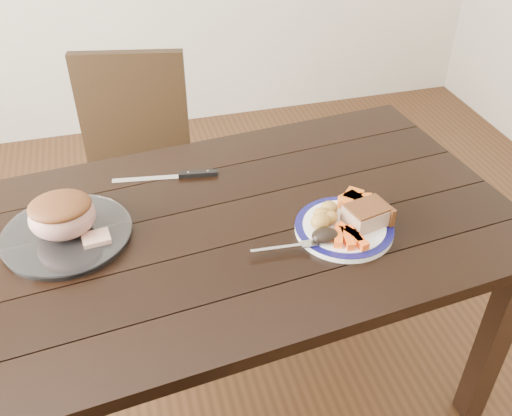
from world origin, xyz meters
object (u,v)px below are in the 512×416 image
object	(u,v)px
fork	(290,247)
roast_joint	(62,217)
dining_table	(227,248)
serving_platter	(67,236)
pork_slice	(366,215)
chair_far	(136,163)
dinner_plate	(344,228)
carving_knife	(185,175)

from	to	relation	value
fork	roast_joint	distance (m)	0.59
dining_table	roast_joint	xyz separation A→B (m)	(-0.42, 0.05, 0.16)
serving_platter	pork_slice	distance (m)	0.80
dining_table	chair_far	distance (m)	0.77
roast_joint	dining_table	bearing A→B (deg)	-6.74
serving_platter	fork	distance (m)	0.59
chair_far	roast_joint	xyz separation A→B (m)	(-0.22, -0.69, 0.30)
dining_table	chair_far	xyz separation A→B (m)	(-0.20, 0.74, -0.13)
dinner_plate	serving_platter	distance (m)	0.74
serving_platter	fork	xyz separation A→B (m)	(0.55, -0.21, 0.01)
chair_far	fork	xyz separation A→B (m)	(0.33, -0.90, 0.25)
pork_slice	roast_joint	xyz separation A→B (m)	(-0.78, 0.17, 0.03)
fork	dinner_plate	bearing A→B (deg)	19.15
dinner_plate	pork_slice	world-z (taller)	pork_slice
dining_table	serving_platter	xyz separation A→B (m)	(-0.42, 0.05, 0.10)
chair_far	fork	size ratio (longest dim) A/B	5.21
serving_platter	carving_knife	xyz separation A→B (m)	(0.35, 0.21, -0.00)
dinner_plate	serving_platter	bearing A→B (deg)	166.96
chair_far	carving_knife	xyz separation A→B (m)	(0.13, -0.48, 0.23)
dinner_plate	serving_platter	size ratio (longest dim) A/B	0.80
chair_far	roast_joint	bearing A→B (deg)	84.13
dinner_plate	fork	size ratio (longest dim) A/B	1.48
dinner_plate	fork	bearing A→B (deg)	-165.00
pork_slice	fork	xyz separation A→B (m)	(-0.23, -0.04, -0.02)
serving_platter	roast_joint	size ratio (longest dim) A/B	1.94
dining_table	serving_platter	world-z (taller)	serving_platter
chair_far	pork_slice	size ratio (longest dim) A/B	8.64
fork	carving_knife	xyz separation A→B (m)	(-0.20, 0.42, -0.01)
pork_slice	carving_knife	distance (m)	0.57
serving_platter	pork_slice	world-z (taller)	pork_slice
dinner_plate	pork_slice	distance (m)	0.07
dining_table	chair_far	size ratio (longest dim) A/B	1.81
serving_platter	carving_knife	size ratio (longest dim) A/B	1.03
chair_far	dinner_plate	xyz separation A→B (m)	(0.50, -0.85, 0.23)
dining_table	carving_knife	xyz separation A→B (m)	(-0.07, 0.25, 0.10)
chair_far	pork_slice	distance (m)	1.06
pork_slice	roast_joint	size ratio (longest dim) A/B	0.63
dining_table	dinner_plate	size ratio (longest dim) A/B	6.35
dining_table	carving_knife	distance (m)	0.28
dinner_plate	pork_slice	xyz separation A→B (m)	(0.06, -0.00, 0.04)
dinner_plate	serving_platter	world-z (taller)	serving_platter
serving_platter	carving_knife	bearing A→B (deg)	30.38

